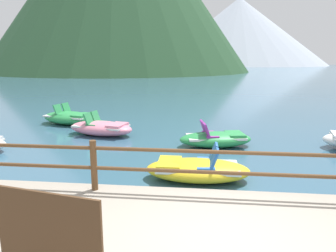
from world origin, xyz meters
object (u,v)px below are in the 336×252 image
object	(u,v)px
sign_board	(49,236)
pedal_boat_5	(70,117)
pedal_boat_4	(197,169)
pedal_boat_7	(101,128)
pedal_boat_1	(216,139)

from	to	relation	value
sign_board	pedal_boat_5	size ratio (longest dim) A/B	0.43
pedal_boat_4	pedal_boat_7	world-z (taller)	pedal_boat_7
sign_board	pedal_boat_4	size ratio (longest dim) A/B	0.48
sign_board	pedal_boat_5	world-z (taller)	sign_board
pedal_boat_1	pedal_boat_7	world-z (taller)	pedal_boat_7
sign_board	pedal_boat_4	world-z (taller)	sign_board
pedal_boat_5	pedal_boat_7	size ratio (longest dim) A/B	1.04
pedal_boat_4	pedal_boat_1	bearing A→B (deg)	79.47
pedal_boat_1	pedal_boat_4	bearing A→B (deg)	-100.53
pedal_boat_1	pedal_boat_5	xyz separation A→B (m)	(-6.17, 2.87, 0.03)
sign_board	pedal_boat_7	world-z (taller)	sign_board
pedal_boat_1	pedal_boat_5	size ratio (longest dim) A/B	0.90
sign_board	pedal_boat_7	bearing A→B (deg)	105.02
pedal_boat_1	pedal_boat_4	world-z (taller)	pedal_boat_1
pedal_boat_5	pedal_boat_7	bearing A→B (deg)	-41.93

